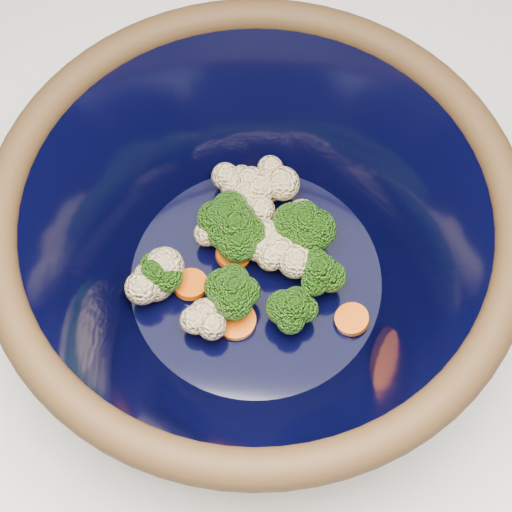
# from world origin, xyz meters

# --- Properties ---
(ground) EXTENTS (3.00, 3.00, 0.00)m
(ground) POSITION_xyz_m (0.00, 0.00, 0.00)
(ground) COLOR #9E7A54
(ground) RESTS_ON ground
(counter) EXTENTS (1.20, 1.20, 0.90)m
(counter) POSITION_xyz_m (0.00, 0.00, 0.45)
(counter) COLOR silver
(counter) RESTS_ON ground
(mixing_bowl) EXTENTS (0.37, 0.37, 0.16)m
(mixing_bowl) POSITION_xyz_m (-0.10, -0.01, 0.99)
(mixing_bowl) COLOR black
(mixing_bowl) RESTS_ON counter
(vegetable_pile) EXTENTS (0.19, 0.16, 0.06)m
(vegetable_pile) POSITION_xyz_m (-0.10, 0.00, 0.96)
(vegetable_pile) COLOR #608442
(vegetable_pile) RESTS_ON mixing_bowl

